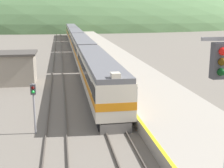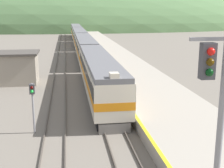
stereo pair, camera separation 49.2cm
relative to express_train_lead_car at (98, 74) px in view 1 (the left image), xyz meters
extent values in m
cube|color=#4C443D|center=(-0.72, 44.16, -2.12)|extent=(0.08, 180.00, 0.16)
cube|color=#4C443D|center=(0.72, 44.16, -2.12)|extent=(0.08, 180.00, 0.16)
cube|color=#4C443D|center=(-4.93, 44.16, -2.12)|extent=(0.08, 180.00, 0.16)
cube|color=#4C443D|center=(-3.50, 44.16, -2.12)|extent=(0.08, 180.00, 0.16)
cube|color=#9E9689|center=(5.16, 24.16, -1.74)|extent=(7.11, 140.00, 0.92)
cube|color=yellow|center=(1.72, 24.16, -1.28)|extent=(0.24, 140.00, 0.01)
ellipsoid|color=#517547|center=(0.00, 136.67, -2.20)|extent=(224.07, 100.83, 51.97)
cube|color=gray|center=(-10.23, 6.89, -0.43)|extent=(6.82, 4.16, 3.54)
cube|color=#47423D|center=(-10.23, 6.89, 1.47)|extent=(7.32, 4.66, 0.24)
cube|color=black|center=(0.00, 0.24, -1.77)|extent=(2.40, 20.65, 0.85)
cube|color=beige|center=(0.00, 0.24, 0.04)|extent=(2.93, 21.97, 2.77)
cube|color=orange|center=(0.00, 0.24, -0.19)|extent=(2.96, 21.99, 0.61)
cube|color=black|center=(0.00, 0.24, 0.65)|extent=(2.96, 20.65, 0.83)
cube|color=slate|center=(0.00, 0.24, 1.62)|extent=(2.76, 21.97, 0.40)
cube|color=black|center=(0.00, -9.62, 0.65)|extent=(2.97, 2.20, 1.11)
cube|color=beige|center=(0.00, -10.30, 2.00)|extent=(0.64, 0.80, 0.36)
cube|color=slate|center=(0.00, -10.55, -1.82)|extent=(2.29, 0.40, 0.77)
cube|color=black|center=(0.00, 23.36, -1.77)|extent=(2.40, 21.13, 0.85)
cube|color=beige|center=(0.00, 23.36, 0.04)|extent=(2.93, 22.48, 2.77)
cube|color=orange|center=(0.00, 23.36, -0.19)|extent=(2.96, 22.50, 0.61)
cube|color=black|center=(0.00, 23.36, 0.65)|extent=(2.96, 21.13, 0.83)
cube|color=slate|center=(0.00, 23.36, 1.62)|extent=(2.76, 22.48, 0.40)
cube|color=black|center=(0.00, 46.75, -1.77)|extent=(2.40, 21.13, 0.85)
cube|color=beige|center=(0.00, 46.75, 0.04)|extent=(2.93, 22.48, 2.77)
cube|color=orange|center=(0.00, 46.75, -0.19)|extent=(2.96, 22.50, 0.61)
cube|color=black|center=(0.00, 46.75, 0.65)|extent=(2.96, 21.13, 0.83)
cube|color=slate|center=(0.00, 46.75, 1.62)|extent=(2.76, 22.48, 0.40)
cube|color=black|center=(0.00, 70.13, -1.77)|extent=(2.40, 21.13, 0.85)
cube|color=beige|center=(0.00, 70.13, 0.04)|extent=(2.93, 22.48, 2.77)
cube|color=orange|center=(0.00, 70.13, -0.19)|extent=(2.96, 22.50, 0.61)
cube|color=black|center=(0.00, 70.13, 0.65)|extent=(2.96, 21.13, 0.83)
cube|color=slate|center=(0.00, 70.13, 1.62)|extent=(2.76, 22.48, 0.40)
cube|color=#424247|center=(0.65, -23.14, 5.01)|extent=(0.40, 0.28, 1.02)
sphere|color=red|center=(0.65, -23.32, 5.30)|extent=(0.22, 0.22, 0.22)
sphere|color=#412C05|center=(0.65, -23.32, 5.01)|extent=(0.22, 0.22, 0.22)
sphere|color=black|center=(0.65, -23.32, 4.73)|extent=(0.22, 0.22, 0.22)
cylinder|color=gray|center=(-5.68, -9.63, -0.37)|extent=(0.14, 0.14, 3.66)
cube|color=#424247|center=(-5.68, -9.63, 1.06)|extent=(0.36, 0.28, 0.71)
sphere|color=#3C0504|center=(-5.68, -9.81, 1.19)|extent=(0.22, 0.22, 0.22)
sphere|color=green|center=(-5.68, -9.81, 0.92)|extent=(0.22, 0.22, 0.22)
camera|label=1|loc=(-3.69, -31.14, 6.39)|focal=50.00mm
camera|label=2|loc=(-3.20, -31.22, 6.39)|focal=50.00mm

